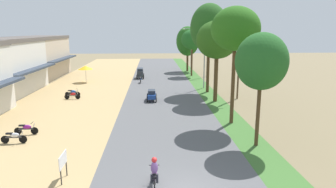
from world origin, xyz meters
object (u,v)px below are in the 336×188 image
at_px(vendor_umbrella, 85,68).
at_px(car_sedan_blue, 152,95).
at_px(median_tree_fifth, 192,40).
at_px(parked_motorbike_nearest, 14,137).
at_px(parked_motorbike_third, 73,95).
at_px(parked_motorbike_second, 26,128).
at_px(streetlamp_near, 204,58).
at_px(parked_motorbike_fourth, 73,92).
at_px(motorbike_foreground_rider, 154,173).
at_px(utility_pole_far, 209,48).
at_px(median_tree_third, 217,40).
at_px(median_tree_fourth, 209,28).
at_px(streetlamp_mid, 191,48).
at_px(median_tree_second, 235,29).
at_px(street_signboard, 63,162).
at_px(utility_pole_near, 239,56).
at_px(median_tree_nearest, 261,62).
at_px(motorbike_ahead_second, 141,80).
at_px(car_van_charcoal, 140,73).
at_px(median_tree_sixth, 188,41).

bearing_deg(vendor_umbrella, car_sedan_blue, -51.72).
xyz_separation_m(vendor_umbrella, median_tree_fifth, (16.96, 5.70, 3.95)).
bearing_deg(parked_motorbike_nearest, parked_motorbike_third, 87.77).
height_order(parked_motorbike_second, parked_motorbike_third, same).
height_order(parked_motorbike_nearest, streetlamp_near, streetlamp_near).
relative_size(parked_motorbike_fourth, streetlamp_near, 0.25).
bearing_deg(streetlamp_near, motorbike_foreground_rider, -104.98).
bearing_deg(utility_pole_far, parked_motorbike_third, -138.61).
height_order(median_tree_third, median_tree_fourth, median_tree_fourth).
xyz_separation_m(median_tree_fourth, utility_pole_far, (2.55, 13.36, -3.26)).
distance_m(parked_motorbike_fourth, streetlamp_mid, 25.06).
distance_m(median_tree_third, utility_pole_far, 18.78).
relative_size(median_tree_third, motorbike_foreground_rider, 4.92).
distance_m(streetlamp_mid, car_sedan_blue, 22.50).
relative_size(median_tree_second, median_tree_fourth, 0.88).
bearing_deg(street_signboard, utility_pole_near, 51.90).
bearing_deg(median_tree_fifth, car_sedan_blue, -110.68).
bearing_deg(median_tree_nearest, streetlamp_near, 90.24).
height_order(median_tree_third, streetlamp_mid, median_tree_third).
height_order(median_tree_third, motorbike_ahead_second, median_tree_third).
relative_size(median_tree_fifth, utility_pole_near, 0.82).
bearing_deg(median_tree_nearest, median_tree_fifth, 90.54).
relative_size(parked_motorbike_fourth, utility_pole_far, 0.19).
relative_size(parked_motorbike_third, street_signboard, 1.20).
distance_m(vendor_umbrella, median_tree_third, 22.16).
bearing_deg(utility_pole_far, median_tree_fifth, 169.25).
bearing_deg(utility_pole_far, utility_pole_near, -89.09).
height_order(parked_motorbike_second, street_signboard, street_signboard).
xyz_separation_m(streetlamp_near, car_van_charcoal, (-9.04, 8.77, -3.16)).
bearing_deg(median_tree_fourth, median_tree_second, -91.41).
relative_size(median_tree_nearest, median_tree_second, 0.79).
bearing_deg(median_tree_fifth, motorbike_ahead_second, -141.13).
bearing_deg(streetlamp_mid, utility_pole_near, -82.02).
distance_m(vendor_umbrella, motorbike_ahead_second, 8.61).
bearing_deg(motorbike_ahead_second, median_tree_fifth, 38.87).
xyz_separation_m(utility_pole_near, utility_pole_far, (-0.27, 17.18, -0.21)).
relative_size(parked_motorbike_third, median_tree_fifth, 0.23).
height_order(streetlamp_mid, car_van_charcoal, streetlamp_mid).
relative_size(parked_motorbike_nearest, car_sedan_blue, 0.80).
bearing_deg(parked_motorbike_third, vendor_umbrella, 94.47).
bearing_deg(street_signboard, motorbike_ahead_second, 84.26).
distance_m(parked_motorbike_third, median_tree_sixth, 28.49).
relative_size(car_van_charcoal, motorbike_foreground_rider, 1.34).
height_order(utility_pole_near, car_van_charcoal, utility_pole_near).
xyz_separation_m(street_signboard, median_tree_fifth, (11.58, 36.37, 5.15)).
relative_size(parked_motorbike_second, parked_motorbike_third, 1.00).
height_order(street_signboard, median_tree_third, median_tree_third).
bearing_deg(motorbike_ahead_second, vendor_umbrella, 171.48).
distance_m(median_tree_sixth, car_van_charcoal, 12.96).
xyz_separation_m(vendor_umbrella, streetlamp_mid, (17.18, 8.25, 2.46)).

